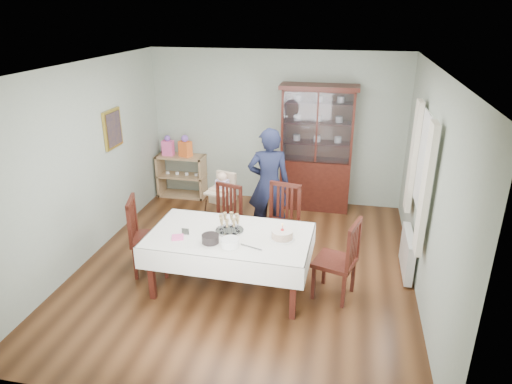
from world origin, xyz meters
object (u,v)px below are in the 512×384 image
(dining_table, at_px, (230,261))
(chair_end_left, at_px, (150,250))
(chair_far_right, at_px, (280,237))
(birthday_cake, at_px, (282,235))
(high_chair, at_px, (223,209))
(gift_bag_pink, at_px, (168,146))
(chair_end_right, at_px, (336,274))
(woman, at_px, (269,184))
(gift_bag_orange, at_px, (185,147))
(chair_far_left, at_px, (224,232))
(china_cabinet, at_px, (317,147))
(champagne_tray, at_px, (229,226))
(sideboard, at_px, (182,176))

(dining_table, bearing_deg, chair_end_left, 171.71)
(chair_far_right, distance_m, birthday_cake, 1.00)
(high_chair, bearing_deg, gift_bag_pink, 153.13)
(chair_end_left, bearing_deg, chair_end_right, -107.94)
(woman, distance_m, gift_bag_orange, 2.19)
(gift_bag_pink, bearing_deg, chair_far_left, -50.05)
(china_cabinet, bearing_deg, gift_bag_orange, 179.96)
(champagne_tray, relative_size, gift_bag_orange, 0.89)
(high_chair, bearing_deg, chair_end_left, -100.40)
(champagne_tray, distance_m, gift_bag_orange, 3.11)
(chair_end_left, distance_m, champagne_tray, 1.25)
(dining_table, xyz_separation_m, champagne_tray, (-0.02, 0.09, 0.44))
(high_chair, relative_size, gift_bag_orange, 2.53)
(china_cabinet, xyz_separation_m, champagne_tray, (-0.85, -2.69, -0.30))
(sideboard, height_order, chair_end_right, chair_end_right)
(chair_end_right, height_order, gift_bag_orange, gift_bag_orange)
(champagne_tray, relative_size, gift_bag_pink, 0.94)
(chair_end_left, height_order, birthday_cake, chair_end_left)
(chair_far_left, relative_size, birthday_cake, 3.29)
(high_chair, xyz_separation_m, gift_bag_pink, (-1.40, 1.28, 0.57))
(china_cabinet, xyz_separation_m, birthday_cake, (-0.17, -2.75, -0.31))
(champagne_tray, height_order, gift_bag_orange, gift_bag_orange)
(chair_far_left, relative_size, gift_bag_pink, 2.62)
(dining_table, height_order, high_chair, high_chair)
(chair_far_right, xyz_separation_m, gift_bag_pink, (-2.40, 1.90, 0.65))
(sideboard, bearing_deg, gift_bag_orange, -10.15)
(dining_table, relative_size, chair_end_left, 1.90)
(chair_far_right, relative_size, birthday_cake, 3.57)
(chair_far_right, relative_size, gift_bag_pink, 2.85)
(china_cabinet, distance_m, birthday_cake, 2.78)
(dining_table, bearing_deg, chair_far_right, 60.66)
(sideboard, distance_m, chair_end_left, 2.68)
(dining_table, height_order, birthday_cake, birthday_cake)
(chair_end_left, bearing_deg, woman, -61.85)
(birthday_cake, distance_m, gift_bag_pink, 3.76)
(chair_end_right, bearing_deg, champagne_tray, -73.45)
(chair_far_left, relative_size, gift_bag_orange, 2.47)
(dining_table, relative_size, chair_far_left, 2.05)
(sideboard, relative_size, high_chair, 0.89)
(sideboard, relative_size, gift_bag_orange, 2.25)
(chair_far_left, height_order, birthday_cake, chair_far_left)
(chair_end_right, xyz_separation_m, high_chair, (-1.82, 1.41, 0.09))
(chair_end_right, xyz_separation_m, gift_bag_pink, (-3.22, 2.69, 0.66))
(chair_far_left, bearing_deg, champagne_tray, -53.43)
(chair_far_left, xyz_separation_m, birthday_cake, (0.99, -0.89, 0.52))
(sideboard, relative_size, champagne_tray, 2.54)
(woman, bearing_deg, gift_bag_orange, -48.68)
(chair_end_right, relative_size, high_chair, 1.03)
(dining_table, distance_m, china_cabinet, 2.99)
(dining_table, height_order, chair_far_right, chair_far_right)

